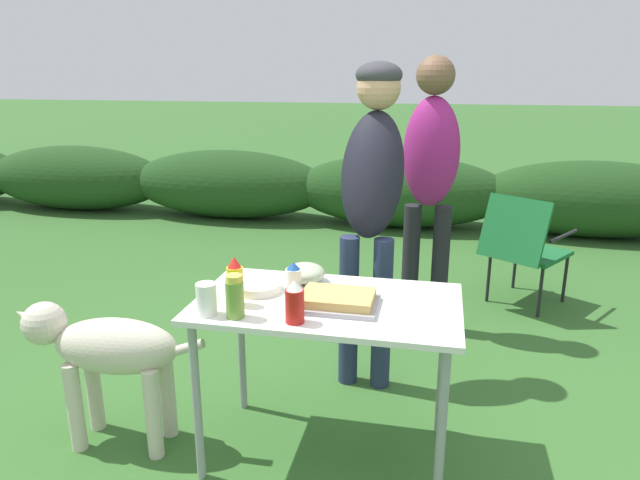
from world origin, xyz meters
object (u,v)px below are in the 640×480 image
object	(u,v)px
food_tray	(337,300)
mustard_bottle	(235,282)
plate_stack	(257,287)
paper_cup_stack	(207,299)
relish_jar	(235,297)
standing_person_in_dark_puffer	(430,170)
standing_person_in_navy_coat	(372,182)
mixing_bowl	(305,273)
camp_chair_green_behind_table	(524,245)
mayo_bottle	(293,279)
dog	(106,351)
ketchup_bottle	(295,303)
folding_table	(327,318)

from	to	relation	value
food_tray	mustard_bottle	world-z (taller)	mustard_bottle
plate_stack	mustard_bottle	size ratio (longest dim) A/B	1.02
paper_cup_stack	relish_jar	size ratio (longest dim) A/B	0.74
paper_cup_stack	standing_person_in_dark_puffer	bearing A→B (deg)	64.17
paper_cup_stack	standing_person_in_navy_coat	bearing A→B (deg)	62.50
plate_stack	standing_person_in_dark_puffer	bearing A→B (deg)	63.46
mixing_bowl	camp_chair_green_behind_table	world-z (taller)	camp_chair_green_behind_table
mustard_bottle	relish_jar	world-z (taller)	mustard_bottle
mayo_bottle	mustard_bottle	world-z (taller)	mustard_bottle
mayo_bottle	dog	distance (m)	0.91
mixing_bowl	ketchup_bottle	size ratio (longest dim) A/B	1.09
plate_stack	standing_person_in_navy_coat	bearing A→B (deg)	60.57
mustard_bottle	standing_person_in_navy_coat	world-z (taller)	standing_person_in_navy_coat
mustard_bottle	ketchup_bottle	bearing A→B (deg)	-22.72
mustard_bottle	folding_table	bearing A→B (deg)	17.71
mixing_bowl	mustard_bottle	xyz separation A→B (m)	(-0.22, -0.31, 0.05)
relish_jar	dog	size ratio (longest dim) A/B	0.19
folding_table	standing_person_in_navy_coat	xyz separation A→B (m)	(0.08, 0.77, 0.44)
folding_table	paper_cup_stack	world-z (taller)	paper_cup_stack
standing_person_in_dark_puffer	dog	xyz separation A→B (m)	(-1.36, -1.54, -0.61)
folding_table	standing_person_in_navy_coat	distance (m)	0.89
food_tray	mayo_bottle	xyz separation A→B (m)	(-0.21, 0.09, 0.04)
food_tray	plate_stack	xyz separation A→B (m)	(-0.37, 0.10, -0.01)
folding_table	dog	bearing A→B (deg)	-173.27
mayo_bottle	mixing_bowl	bearing A→B (deg)	84.88
camp_chair_green_behind_table	standing_person_in_dark_puffer	bearing A→B (deg)	-108.01
folding_table	paper_cup_stack	distance (m)	0.51
mixing_bowl	food_tray	bearing A→B (deg)	-51.71
relish_jar	folding_table	bearing A→B (deg)	36.51
relish_jar	standing_person_in_dark_puffer	distance (m)	1.81
standing_person_in_navy_coat	plate_stack	bearing A→B (deg)	-117.00
mixing_bowl	mustard_bottle	distance (m)	0.38
mustard_bottle	standing_person_in_navy_coat	distance (m)	1.02
mustard_bottle	standing_person_in_navy_coat	size ratio (longest dim) A/B	0.12
folding_table	food_tray	bearing A→B (deg)	-44.29
camp_chair_green_behind_table	standing_person_in_navy_coat	bearing A→B (deg)	-94.92
standing_person_in_dark_puffer	folding_table	bearing A→B (deg)	-104.66
standing_person_in_navy_coat	paper_cup_stack	bearing A→B (deg)	-115.07
standing_person_in_dark_puffer	paper_cup_stack	bearing A→B (deg)	-116.02
mayo_bottle	plate_stack	bearing A→B (deg)	178.98
plate_stack	mayo_bottle	world-z (taller)	mayo_bottle
standing_person_in_navy_coat	camp_chair_green_behind_table	xyz separation A→B (m)	(0.96, 1.19, -0.64)
food_tray	relish_jar	distance (m)	0.42
mixing_bowl	standing_person_in_dark_puffer	xyz separation A→B (m)	(0.51, 1.23, 0.29)
plate_stack	dog	size ratio (longest dim) A/B	0.23
paper_cup_stack	relish_jar	bearing A→B (deg)	-0.48
food_tray	mustard_bottle	bearing A→B (deg)	-170.82
folding_table	food_tray	world-z (taller)	food_tray
camp_chair_green_behind_table	mayo_bottle	bearing A→B (deg)	-88.19
mayo_bottle	standing_person_in_dark_puffer	size ratio (longest dim) A/B	0.08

